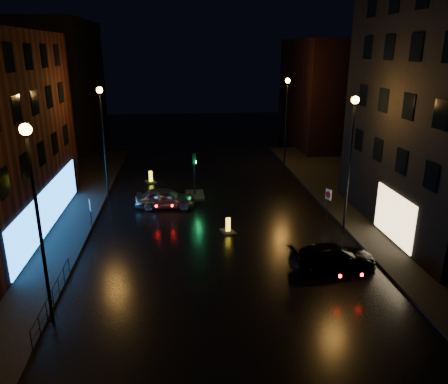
{
  "coord_description": "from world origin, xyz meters",
  "views": [
    {
      "loc": [
        -2.25,
        -18.37,
        10.93
      ],
      "look_at": [
        0.29,
        6.22,
        2.8
      ],
      "focal_mm": 35.0,
      "sensor_mm": 36.0,
      "label": 1
    }
  ],
  "objects": [
    {
      "name": "ground",
      "position": [
        0.0,
        0.0,
        0.0
      ],
      "size": [
        120.0,
        120.0,
        0.0
      ],
      "primitive_type": "plane",
      "color": "black",
      "rests_on": "ground"
    },
    {
      "name": "pavement_right",
      "position": [
        14.0,
        8.0,
        0.07
      ],
      "size": [
        12.0,
        44.0,
        0.15
      ],
      "primitive_type": "cube",
      "color": "black",
      "rests_on": "ground"
    },
    {
      "name": "building_far_left",
      "position": [
        -16.0,
        35.0,
        7.0
      ],
      "size": [
        8.0,
        16.0,
        14.0
      ],
      "primitive_type": "cube",
      "color": "black",
      "rests_on": "ground"
    },
    {
      "name": "building_far_right",
      "position": [
        15.0,
        32.0,
        6.0
      ],
      "size": [
        8.0,
        14.0,
        12.0
      ],
      "primitive_type": "cube",
      "color": "black",
      "rests_on": "ground"
    },
    {
      "name": "street_lamp_lnear",
      "position": [
        -7.8,
        -2.0,
        5.56
      ],
      "size": [
        0.44,
        0.44,
        8.37
      ],
      "color": "black",
      "rests_on": "ground"
    },
    {
      "name": "street_lamp_lfar",
      "position": [
        -7.8,
        14.0,
        5.56
      ],
      "size": [
        0.44,
        0.44,
        8.37
      ],
      "color": "black",
      "rests_on": "ground"
    },
    {
      "name": "street_lamp_rnear",
      "position": [
        7.8,
        6.0,
        5.56
      ],
      "size": [
        0.44,
        0.44,
        8.37
      ],
      "color": "black",
      "rests_on": "ground"
    },
    {
      "name": "street_lamp_rfar",
      "position": [
        7.8,
        22.0,
        5.56
      ],
      "size": [
        0.44,
        0.44,
        8.37
      ],
      "color": "black",
      "rests_on": "ground"
    },
    {
      "name": "traffic_signal",
      "position": [
        -1.2,
        14.0,
        0.5
      ],
      "size": [
        1.4,
        2.4,
        3.45
      ],
      "color": "black",
      "rests_on": "ground"
    },
    {
      "name": "guard_railing",
      "position": [
        -8.0,
        -1.0,
        0.74
      ],
      "size": [
        0.05,
        6.04,
        1.0
      ],
      "color": "black",
      "rests_on": "ground"
    },
    {
      "name": "silver_hatchback",
      "position": [
        -3.41,
        11.61,
        0.72
      ],
      "size": [
        4.32,
        1.93,
        1.44
      ],
      "primitive_type": "imported",
      "rotation": [
        0.0,
        0.0,
        1.52
      ],
      "color": "#9A9BA1",
      "rests_on": "ground"
    },
    {
      "name": "dark_sedan",
      "position": [
        5.46,
        1.35,
        0.66
      ],
      "size": [
        4.77,
        2.43,
        1.33
      ],
      "primitive_type": "imported",
      "rotation": [
        0.0,
        0.0,
        1.7
      ],
      "color": "black",
      "rests_on": "ground"
    },
    {
      "name": "bollard_near",
      "position": [
        0.59,
        6.65,
        0.21
      ],
      "size": [
        1.03,
        1.26,
        0.95
      ],
      "rotation": [
        0.0,
        0.0,
        0.33
      ],
      "color": "black",
      "rests_on": "ground"
    },
    {
      "name": "bollard_far",
      "position": [
        -4.82,
        17.99,
        0.22
      ],
      "size": [
        1.12,
        1.33,
        0.99
      ],
      "rotation": [
        0.0,
        0.0,
        0.38
      ],
      "color": "black",
      "rests_on": "ground"
    },
    {
      "name": "road_sign_left",
      "position": [
        -7.9,
        7.69,
        1.57
      ],
      "size": [
        0.19,
        0.5,
        2.09
      ],
      "rotation": [
        0.0,
        0.0,
        0.29
      ],
      "color": "black",
      "rests_on": "ground"
    },
    {
      "name": "road_sign_right",
      "position": [
        7.4,
        8.03,
        1.61
      ],
      "size": [
        0.26,
        0.49,
        2.15
      ],
      "rotation": [
        0.0,
        0.0,
        3.57
      ],
      "color": "black",
      "rests_on": "ground"
    }
  ]
}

